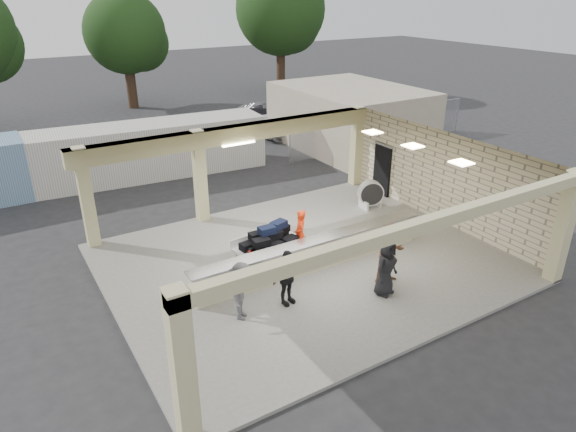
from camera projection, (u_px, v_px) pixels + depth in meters
ground at (304, 264)px, 16.55m from camera, size 120.00×120.00×0.00m
pavilion at (299, 217)px, 16.61m from camera, size 12.01×10.00×3.55m
baggage_counter at (314, 254)px, 15.92m from camera, size 8.20×0.58×0.98m
luggage_cart at (270, 243)px, 16.13m from camera, size 2.38×1.66×1.30m
drum_fan at (371, 193)px, 20.27m from camera, size 1.05×0.71×1.11m
baggage_handler at (300, 234)px, 16.48m from camera, size 0.51×0.67×1.61m
passenger_a at (391, 254)px, 14.98m from camera, size 0.94×0.46×1.90m
passenger_b at (287, 278)px, 13.99m from camera, size 1.01×0.53×1.64m
passenger_c at (242, 291)px, 13.37m from camera, size 0.99×1.03×1.64m
passenger_d at (386, 267)px, 14.44m from camera, size 0.89×0.56×1.70m
car_white_a at (299, 122)px, 30.69m from camera, size 5.46×2.82×1.52m
car_white_b at (351, 118)px, 32.14m from camera, size 4.29×2.92×1.27m
car_dark at (265, 117)px, 31.65m from camera, size 4.76×3.72×1.53m
container_white at (143, 151)px, 23.66m from camera, size 11.52×3.21×2.46m
fence at (382, 127)px, 28.35m from camera, size 12.06×0.06×2.03m
tree_mid at (129, 36)px, 35.95m from camera, size 6.00×5.60×8.00m
tree_right at (283, 13)px, 40.37m from camera, size 7.20×7.00×10.00m
adjacent_building at (350, 117)px, 28.19m from camera, size 6.00×8.00×3.20m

